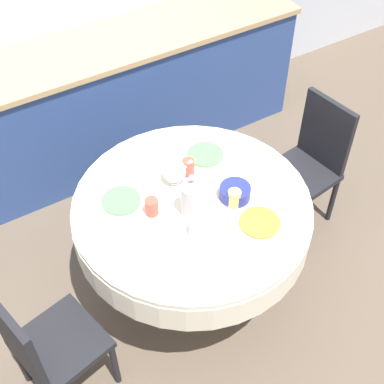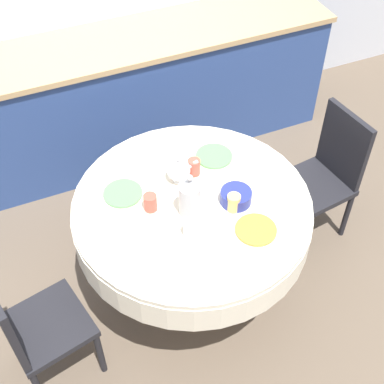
% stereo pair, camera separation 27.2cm
% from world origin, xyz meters
% --- Properties ---
extents(ground_plane, '(12.00, 12.00, 0.00)m').
position_xyz_m(ground_plane, '(0.00, 0.00, 0.00)').
color(ground_plane, brown).
extents(kitchen_counter, '(3.24, 0.64, 0.96)m').
position_xyz_m(kitchen_counter, '(0.00, 1.41, 0.48)').
color(kitchen_counter, '#2D4784').
rests_on(kitchen_counter, ground_plane).
extents(dining_table, '(1.30, 1.30, 0.76)m').
position_xyz_m(dining_table, '(0.00, 0.00, 0.64)').
color(dining_table, tan).
rests_on(dining_table, ground_plane).
extents(chair_left, '(0.45, 0.45, 0.92)m').
position_xyz_m(chair_left, '(0.99, 0.13, 0.50)').
color(chair_left, black).
rests_on(chair_left, ground_plane).
extents(chair_right, '(0.48, 0.48, 0.92)m').
position_xyz_m(chair_right, '(-0.97, -0.22, 0.50)').
color(chair_right, black).
rests_on(chair_right, ground_plane).
extents(plate_near_left, '(0.21, 0.21, 0.01)m').
position_xyz_m(plate_near_left, '(-0.27, -0.27, 0.77)').
color(plate_near_left, white).
rests_on(plate_near_left, dining_table).
extents(cup_near_left, '(0.07, 0.07, 0.10)m').
position_xyz_m(cup_near_left, '(-0.10, -0.20, 0.81)').
color(cup_near_left, white).
rests_on(cup_near_left, dining_table).
extents(plate_near_right, '(0.21, 0.21, 0.01)m').
position_xyz_m(plate_near_right, '(0.22, -0.31, 0.77)').
color(plate_near_right, orange).
rests_on(plate_near_right, dining_table).
extents(cup_near_right, '(0.07, 0.07, 0.10)m').
position_xyz_m(cup_near_right, '(0.18, -0.13, 0.81)').
color(cup_near_right, '#DBB766').
rests_on(cup_near_right, dining_table).
extents(plate_far_left, '(0.21, 0.21, 0.01)m').
position_xyz_m(plate_far_left, '(-0.32, 0.20, 0.77)').
color(plate_far_left, '#5BA85B').
rests_on(plate_far_left, dining_table).
extents(cup_far_left, '(0.07, 0.07, 0.10)m').
position_xyz_m(cup_far_left, '(-0.22, 0.04, 0.81)').
color(cup_far_left, '#CC4C3D').
rests_on(cup_far_left, dining_table).
extents(plate_far_right, '(0.21, 0.21, 0.01)m').
position_xyz_m(plate_far_right, '(0.26, 0.28, 0.77)').
color(plate_far_right, '#5BA85B').
rests_on(plate_far_right, dining_table).
extents(cup_far_right, '(0.07, 0.07, 0.10)m').
position_xyz_m(cup_far_right, '(0.10, 0.20, 0.81)').
color(cup_far_right, '#CC4C3D').
rests_on(cup_far_right, dining_table).
extents(coffee_carafe, '(0.12, 0.12, 0.27)m').
position_xyz_m(coffee_carafe, '(-0.04, -0.06, 0.88)').
color(coffee_carafe, '#B2B2B7').
rests_on(coffee_carafe, dining_table).
extents(teapot, '(0.18, 0.13, 0.17)m').
position_xyz_m(teapot, '(0.01, 0.19, 0.84)').
color(teapot, white).
rests_on(teapot, dining_table).
extents(fruit_bowl, '(0.17, 0.17, 0.07)m').
position_xyz_m(fruit_bowl, '(0.22, -0.09, 0.80)').
color(fruit_bowl, navy).
rests_on(fruit_bowl, dining_table).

